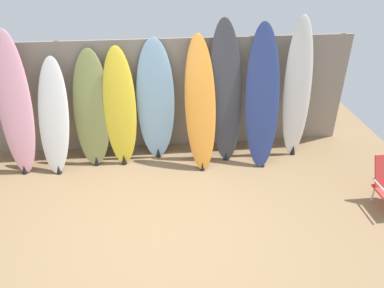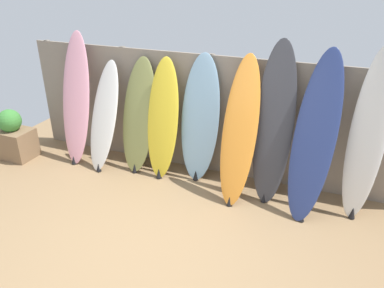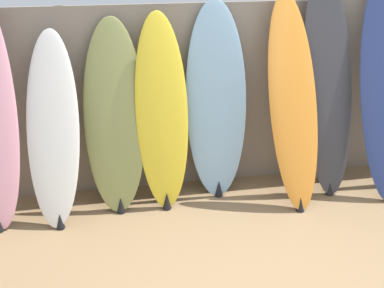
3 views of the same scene
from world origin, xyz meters
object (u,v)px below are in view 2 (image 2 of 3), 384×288
at_px(surfboard_white_1, 104,117).
at_px(surfboard_orange_5, 240,131).
at_px(surfboard_yellow_3, 163,120).
at_px(surfboard_charcoal_6, 274,125).
at_px(surfboard_olive_2, 139,117).
at_px(surfboard_pink_0, 76,100).
at_px(surfboard_navy_7, 315,137).
at_px(planter_box, 13,137).
at_px(surfboard_skyblue_4, 200,120).
at_px(surfboard_white_8, 368,137).

bearing_deg(surfboard_white_1, surfboard_orange_5, -1.89).
xyz_separation_m(surfboard_yellow_3, surfboard_charcoal_6, (1.60, 0.01, 0.17)).
bearing_deg(surfboard_olive_2, surfboard_pink_0, -175.28).
height_order(surfboard_olive_2, surfboard_navy_7, surfboard_navy_7).
relative_size(surfboard_olive_2, surfboard_yellow_3, 0.97).
bearing_deg(surfboard_charcoal_6, surfboard_orange_5, -158.23).
relative_size(surfboard_white_1, surfboard_olive_2, 0.95).
bearing_deg(surfboard_navy_7, planter_box, -176.24).
relative_size(surfboard_olive_2, surfboard_orange_5, 0.90).
relative_size(surfboard_yellow_3, surfboard_orange_5, 0.92).
bearing_deg(surfboard_olive_2, surfboard_skyblue_4, 4.68).
distance_m(surfboard_white_8, planter_box, 5.33).
bearing_deg(surfboard_olive_2, surfboard_yellow_3, -5.25).
distance_m(surfboard_white_1, surfboard_navy_7, 3.10).
bearing_deg(surfboard_yellow_3, surfboard_pink_0, -178.14).
relative_size(surfboard_charcoal_6, planter_box, 2.53).
distance_m(surfboard_olive_2, surfboard_navy_7, 2.57).
relative_size(surfboard_olive_2, surfboard_charcoal_6, 0.82).
xyz_separation_m(surfboard_orange_5, surfboard_white_8, (1.53, 0.17, 0.11)).
bearing_deg(surfboard_olive_2, surfboard_charcoal_6, -0.77).
xyz_separation_m(surfboard_skyblue_4, surfboard_orange_5, (0.66, -0.27, 0.04)).
xyz_separation_m(surfboard_white_1, surfboard_white_8, (3.69, 0.10, 0.25)).
bearing_deg(surfboard_skyblue_4, surfboard_pink_0, -175.30).
relative_size(surfboard_skyblue_4, surfboard_charcoal_6, 0.88).
distance_m(surfboard_white_1, surfboard_yellow_3, 0.97).
bearing_deg(surfboard_white_8, surfboard_navy_7, -165.37).
xyz_separation_m(surfboard_charcoal_6, surfboard_white_8, (1.12, 0.01, 0.01)).
xyz_separation_m(surfboard_charcoal_6, surfboard_navy_7, (0.53, -0.15, -0.02)).
bearing_deg(surfboard_white_8, surfboard_yellow_3, -179.60).
distance_m(surfboard_navy_7, surfboard_white_8, 0.61).
bearing_deg(surfboard_pink_0, surfboard_skyblue_4, 4.70).
distance_m(surfboard_skyblue_4, surfboard_charcoal_6, 1.08).
height_order(surfboard_white_1, surfboard_navy_7, surfboard_navy_7).
bearing_deg(surfboard_pink_0, surfboard_navy_7, -1.38).
relative_size(surfboard_skyblue_4, surfboard_white_8, 0.87).
relative_size(surfboard_yellow_3, surfboard_navy_7, 0.86).
xyz_separation_m(surfboard_orange_5, planter_box, (-3.74, -0.29, -0.59)).
bearing_deg(surfboard_white_1, surfboard_olive_2, 12.44).
relative_size(surfboard_charcoal_6, surfboard_navy_7, 1.03).
height_order(surfboard_yellow_3, surfboard_navy_7, surfboard_navy_7).
bearing_deg(surfboard_navy_7, surfboard_olive_2, 176.11).
distance_m(surfboard_skyblue_4, surfboard_navy_7, 1.62).
height_order(surfboard_pink_0, planter_box, surfboard_pink_0).
distance_m(surfboard_yellow_3, surfboard_navy_7, 2.14).
xyz_separation_m(surfboard_yellow_3, surfboard_orange_5, (1.20, -0.15, 0.07)).
bearing_deg(surfboard_skyblue_4, surfboard_white_8, -2.58).
distance_m(surfboard_pink_0, surfboard_white_8, 4.20).
bearing_deg(surfboard_yellow_3, surfboard_navy_7, -3.62).
bearing_deg(surfboard_yellow_3, surfboard_orange_5, -7.20).
bearing_deg(surfboard_charcoal_6, surfboard_yellow_3, -179.58).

